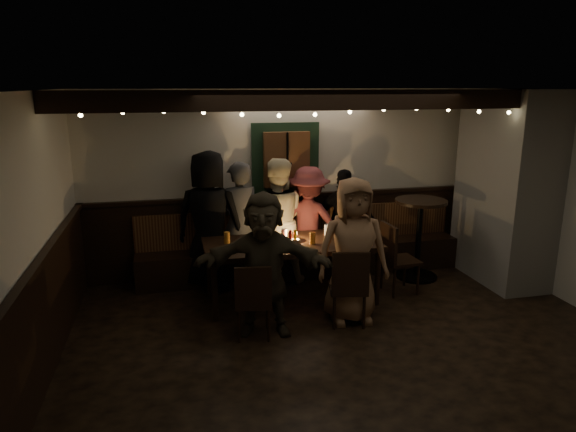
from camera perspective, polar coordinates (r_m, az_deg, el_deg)
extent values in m
cube|color=black|center=(5.50, 7.66, -14.63)|extent=(6.00, 5.00, 0.01)
cube|color=black|center=(4.82, 8.72, 13.66)|extent=(6.00, 5.00, 0.01)
cube|color=silver|center=(7.33, 1.13, 3.77)|extent=(6.00, 0.01, 2.60)
cube|color=silver|center=(4.84, -27.30, -3.49)|extent=(0.01, 5.00, 2.60)
cube|color=black|center=(7.48, 1.16, -1.93)|extent=(6.00, 0.05, 1.10)
cube|color=black|center=(5.10, -25.99, -11.53)|extent=(0.05, 5.00, 1.10)
cube|color=gray|center=(7.56, 23.03, 2.93)|extent=(0.70, 1.40, 2.60)
cube|color=black|center=(7.35, 1.63, -4.90)|extent=(4.60, 0.45, 0.45)
cube|color=#3A1D0C|center=(7.38, 1.29, -0.95)|extent=(4.60, 0.06, 0.50)
cube|color=black|center=(7.17, -0.29, 6.36)|extent=(0.95, 0.04, 1.00)
cube|color=#3A1D0C|center=(7.11, -0.18, 6.29)|extent=(0.64, 0.12, 0.76)
cube|color=black|center=(5.76, 4.94, 12.72)|extent=(6.00, 0.16, 0.22)
sphere|color=#FFE599|center=(5.53, -22.06, 10.33)|extent=(0.04, 0.04, 0.04)
sphere|color=#FFE599|center=(5.49, -17.89, 10.90)|extent=(0.04, 0.04, 0.04)
sphere|color=#FFE599|center=(5.47, -13.64, 11.24)|extent=(0.04, 0.04, 0.04)
sphere|color=#FFE599|center=(5.48, -9.37, 11.28)|extent=(0.04, 0.04, 0.04)
sphere|color=#FFE599|center=(5.52, -5.14, 11.16)|extent=(0.04, 0.04, 0.04)
sphere|color=#FFE599|center=(5.60, -1.00, 11.09)|extent=(0.04, 0.04, 0.04)
sphere|color=#FFE599|center=(5.69, 3.02, 11.19)|extent=(0.04, 0.04, 0.04)
sphere|color=#FFE599|center=(5.81, 6.89, 11.41)|extent=(0.04, 0.04, 0.04)
sphere|color=#FFE599|center=(5.96, 10.59, 11.57)|extent=(0.04, 0.04, 0.04)
sphere|color=#FFE599|center=(6.13, 14.10, 11.51)|extent=(0.04, 0.04, 0.04)
sphere|color=#FFE599|center=(6.32, 17.39, 11.21)|extent=(0.04, 0.04, 0.04)
sphere|color=#FFE599|center=(6.53, 20.46, 10.82)|extent=(0.04, 0.04, 0.04)
sphere|color=#FFE599|center=(6.76, 23.33, 10.52)|extent=(0.04, 0.04, 0.04)
sphere|color=#FFE599|center=(7.00, 26.03, 10.39)|extent=(0.04, 0.04, 0.04)
cube|color=black|center=(6.35, 0.41, -3.17)|extent=(2.15, 0.92, 0.06)
cylinder|color=black|center=(5.98, -8.14, -8.37)|extent=(0.07, 0.07, 0.71)
cylinder|color=black|center=(6.68, -8.73, -5.90)|extent=(0.07, 0.07, 0.71)
cylinder|color=black|center=(6.43, 9.91, -6.78)|extent=(0.07, 0.07, 0.71)
cylinder|color=black|center=(7.09, 7.55, -4.65)|extent=(0.07, 0.07, 0.71)
cylinder|color=#BF7226|center=(6.30, -6.80, -2.42)|extent=(0.07, 0.07, 0.14)
cylinder|color=#BF7226|center=(6.10, -2.39, -2.90)|extent=(0.07, 0.07, 0.14)
cylinder|color=silver|center=(6.39, -0.44, -2.08)|extent=(0.07, 0.07, 0.14)
cylinder|color=#BF7226|center=(6.26, 2.75, -2.47)|extent=(0.07, 0.07, 0.14)
cylinder|color=silver|center=(6.62, 4.35, -1.54)|extent=(0.07, 0.07, 0.14)
cylinder|color=#BF7226|center=(6.47, 8.12, -2.02)|extent=(0.07, 0.07, 0.14)
cylinder|color=white|center=(5.96, -3.31, -3.99)|extent=(0.27, 0.27, 0.02)
cube|color=#B2B2B7|center=(6.28, 0.52, -2.82)|extent=(0.16, 0.10, 0.05)
cylinder|color=#990C0C|center=(6.26, 0.24, -2.34)|extent=(0.04, 0.04, 0.16)
cylinder|color=gold|center=(6.27, 0.79, -2.31)|extent=(0.04, 0.04, 0.16)
cylinder|color=silver|center=(6.39, 0.86, -2.38)|extent=(0.05, 0.05, 0.08)
sphere|color=#FFB24C|center=(6.37, 0.86, -1.85)|extent=(0.03, 0.03, 0.03)
cube|color=black|center=(5.59, -3.89, -9.49)|extent=(0.43, 0.43, 0.04)
cube|color=black|center=(5.34, -3.89, -7.92)|extent=(0.39, 0.09, 0.44)
cylinder|color=black|center=(5.82, -2.33, -10.69)|extent=(0.03, 0.03, 0.37)
cylinder|color=black|center=(5.54, -2.17, -12.05)|extent=(0.03, 0.03, 0.37)
cylinder|color=black|center=(5.82, -5.44, -10.76)|extent=(0.03, 0.03, 0.37)
cylinder|color=black|center=(5.54, -5.46, -12.13)|extent=(0.03, 0.03, 0.37)
cube|color=black|center=(5.89, 6.64, -7.98)|extent=(0.48, 0.48, 0.04)
cube|color=black|center=(5.63, 6.98, -6.31)|extent=(0.41, 0.12, 0.47)
cylinder|color=black|center=(6.15, 7.92, -9.24)|extent=(0.04, 0.04, 0.40)
cylinder|color=black|center=(5.86, 8.44, -10.54)|extent=(0.04, 0.04, 0.40)
cylinder|color=black|center=(6.11, 4.81, -9.33)|extent=(0.04, 0.04, 0.40)
cylinder|color=black|center=(5.81, 5.16, -10.64)|extent=(0.04, 0.04, 0.40)
cube|color=black|center=(6.85, 12.39, -4.85)|extent=(0.45, 0.45, 0.04)
cube|color=black|center=(6.68, 11.08, -2.92)|extent=(0.07, 0.42, 0.48)
cylinder|color=black|center=(6.88, 14.24, -6.91)|extent=(0.04, 0.04, 0.41)
cylinder|color=black|center=(6.71, 11.72, -7.30)|extent=(0.04, 0.04, 0.41)
cylinder|color=black|center=(7.15, 12.83, -5.99)|extent=(0.04, 0.04, 0.41)
cylinder|color=black|center=(6.99, 10.38, -6.33)|extent=(0.04, 0.04, 0.41)
cylinder|color=black|center=(7.56, 14.04, -6.47)|extent=(0.57, 0.57, 0.03)
cylinder|color=black|center=(7.39, 14.30, -2.59)|extent=(0.08, 0.08, 1.10)
cylinder|color=black|center=(7.25, 14.56, 1.59)|extent=(0.71, 0.71, 0.04)
imported|color=black|center=(6.83, -8.73, -0.47)|extent=(1.04, 0.85, 1.84)
imported|color=#38393C|center=(6.91, -5.47, -0.85)|extent=(0.68, 0.51, 1.69)
imported|color=beige|center=(6.97, -1.30, -0.54)|extent=(0.89, 0.73, 1.71)
imported|color=brown|center=(7.16, 2.32, -0.73)|extent=(1.17, 0.95, 1.57)
imported|color=black|center=(7.26, 6.27, -0.78)|extent=(0.96, 0.60, 1.53)
imported|color=#362F22|center=(5.52, -2.70, -5.37)|extent=(1.53, 0.82, 1.58)
imported|color=#8B6345|center=(5.84, 7.18, -3.84)|extent=(0.86, 0.59, 1.68)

